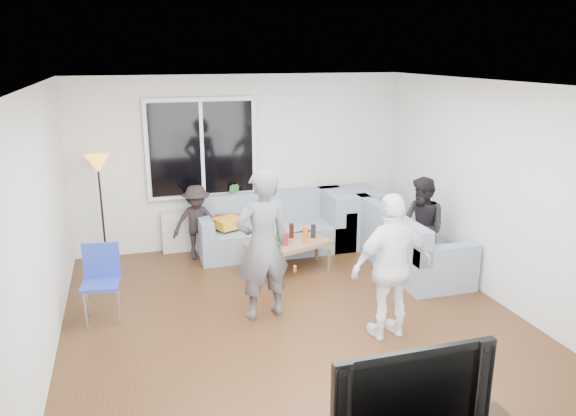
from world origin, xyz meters
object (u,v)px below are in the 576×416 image
object	(u,v)px
sofa_back_section	(275,224)
player_left	(263,245)
spectator_back	(197,222)
side_chair	(101,285)
television	(406,385)
player_right	(392,267)
coffee_table	(289,256)
sofa_right_section	(411,238)
spectator_right	(422,227)
floor_lamp	(102,211)

from	to	relation	value
sofa_back_section	player_left	size ratio (longest dim) A/B	1.34
spectator_back	side_chair	bearing A→B (deg)	-130.93
sofa_back_section	television	bearing A→B (deg)	-94.79
side_chair	sofa_back_section	bearing A→B (deg)	39.98
player_right	sofa_back_section	bearing A→B (deg)	-85.29
coffee_table	player_right	xyz separation A→B (m)	(0.49, -2.07, 0.58)
player_left	television	size ratio (longest dim) A/B	1.51
coffee_table	spectator_back	xyz separation A→B (m)	(-1.14, 0.81, 0.34)
sofa_back_section	television	distance (m)	4.80
player_right	television	world-z (taller)	player_right
sofa_right_section	television	size ratio (longest dim) A/B	1.75
spectator_right	side_chair	bearing A→B (deg)	-100.38
sofa_back_section	coffee_table	xyz separation A→B (m)	(-0.02, -0.78, -0.22)
sofa_back_section	spectator_back	xyz separation A→B (m)	(-1.16, 0.03, 0.12)
sofa_right_section	player_left	bearing A→B (deg)	110.34
sofa_back_section	spectator_right	xyz separation A→B (m)	(1.62, -1.46, 0.24)
sofa_back_section	sofa_right_section	size ratio (longest dim) A/B	1.15
floor_lamp	player_right	xyz separation A→B (m)	(2.92, -3.00, -0.00)
sofa_right_section	player_right	size ratio (longest dim) A/B	1.28
spectator_right	television	world-z (taller)	spectator_right
floor_lamp	television	size ratio (longest dim) A/B	1.37
floor_lamp	player_left	bearing A→B (deg)	-51.38
sofa_back_section	side_chair	world-z (taller)	side_chair
coffee_table	player_right	distance (m)	2.21
player_left	spectator_right	size ratio (longest dim) A/B	1.28
player_left	spectator_back	size ratio (longest dim) A/B	1.58
floor_lamp	spectator_back	distance (m)	1.31
coffee_table	television	bearing A→B (deg)	-95.45
side_chair	player_right	world-z (taller)	player_right
sofa_back_section	player_right	world-z (taller)	player_right
side_chair	floor_lamp	world-z (taller)	floor_lamp
floor_lamp	player_left	world-z (taller)	player_left
floor_lamp	spectator_back	size ratio (longest dim) A/B	1.43
sofa_back_section	spectator_back	size ratio (longest dim) A/B	2.11
side_chair	player_right	distance (m)	3.18
player_left	sofa_back_section	bearing A→B (deg)	-118.67
coffee_table	spectator_right	bearing A→B (deg)	-22.45
player_right	side_chair	bearing A→B (deg)	-27.30
player_right	television	bearing A→B (deg)	60.98
sofa_back_section	player_right	distance (m)	2.91
player_left	spectator_back	xyz separation A→B (m)	(-0.46, 2.07, -0.31)
spectator_right	player_left	bearing A→B (deg)	-88.90
player_right	spectator_back	size ratio (longest dim) A/B	1.43
side_chair	spectator_back	xyz separation A→B (m)	(1.28, 1.67, 0.11)
floor_lamp	television	bearing A→B (deg)	-67.42
sofa_back_section	spectator_right	distance (m)	2.20
player_right	television	size ratio (longest dim) A/B	1.37
sofa_right_section	side_chair	world-z (taller)	side_chair
sofa_back_section	spectator_back	distance (m)	1.17
side_chair	television	bearing A→B (deg)	-50.65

